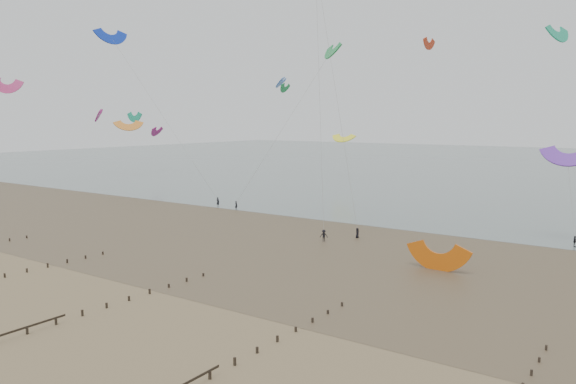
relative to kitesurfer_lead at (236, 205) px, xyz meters
The scene contains 6 objects.
ground 55.77m from the kitesurfer_lead, 65.05° to the right, with size 500.00×500.00×0.00m, color brown.
sea_and_shore 25.29m from the kitesurfer_lead, 39.72° to the right, with size 500.00×665.00×0.03m.
kitesurfer_lead is the anchor object (origin of this frame).
kitesurfers 55.14m from the kitesurfer_lead, ahead, with size 120.93×19.32×1.90m.
grounded_kite 52.75m from the kitesurfer_lead, 23.28° to the right, with size 6.60×3.46×5.03m, color #D65A0D, non-canonical shape.
kites_airborne 43.03m from the kitesurfer_lead, 80.88° to the left, with size 217.70×116.90×39.43m.
Camera 1 is at (47.22, -33.31, 17.70)m, focal length 35.00 mm.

